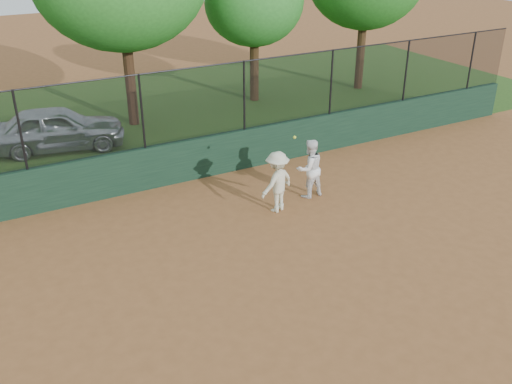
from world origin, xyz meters
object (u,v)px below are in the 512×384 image
tree_3 (254,2)px  player_main (277,182)px  parked_car (57,128)px  player_second (309,168)px

tree_3 → player_main: bearing=-115.2°
parked_car → tree_3: tree_3 is taller
player_main → player_second: bearing=14.7°
parked_car → player_second: (5.14, -6.70, 0.10)m
parked_car → player_second: 8.44m
player_second → tree_3: tree_3 is taller
player_main → tree_3: bearing=64.8°
player_second → tree_3: bearing=-111.2°
tree_3 → parked_car: bearing=-167.8°
parked_car → tree_3: bearing=-66.4°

